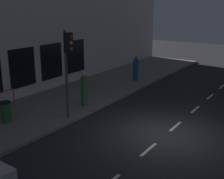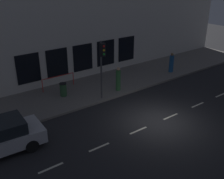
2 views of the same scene
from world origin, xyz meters
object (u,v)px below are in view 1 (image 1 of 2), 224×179
at_px(traffic_light, 68,56).
at_px(trash_bin, 6,112).
at_px(pedestrian_1, 136,69).
at_px(pedestrian_0, 84,90).

distance_m(traffic_light, trash_bin, 3.65).
xyz_separation_m(pedestrian_1, trash_bin, (1.08, 9.63, -0.30)).
bearing_deg(trash_bin, pedestrian_1, -96.40).
bearing_deg(traffic_light, trash_bin, 43.48).
xyz_separation_m(pedestrian_0, pedestrian_1, (0.39, -6.00, -0.05)).
height_order(traffic_light, pedestrian_0, traffic_light).
distance_m(traffic_light, pedestrian_1, 8.05).
bearing_deg(traffic_light, pedestrian_1, -83.15).
height_order(pedestrian_0, pedestrian_1, pedestrian_0).
relative_size(pedestrian_1, trash_bin, 1.78).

